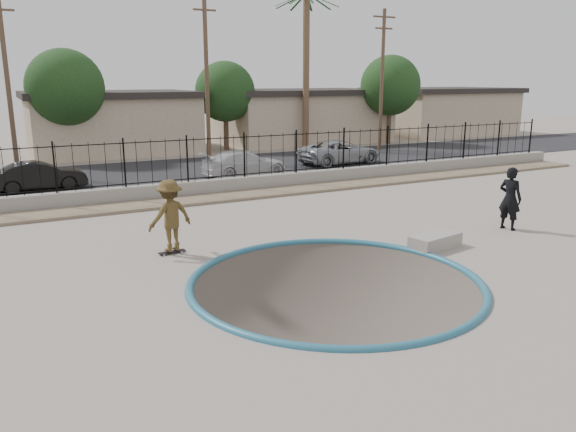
{
  "coord_description": "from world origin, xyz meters",
  "views": [
    {
      "loc": [
        -6.75,
        -11.6,
        4.71
      ],
      "look_at": [
        0.29,
        2.0,
        0.94
      ],
      "focal_mm": 35.0,
      "sensor_mm": 36.0,
      "label": 1
    }
  ],
  "objects_px": {
    "concrete_ledge": "(435,241)",
    "car_d": "(340,152)",
    "car_b": "(39,176)",
    "skater": "(170,219)",
    "videographer": "(510,198)",
    "skateboard": "(172,252)",
    "car_c": "(245,164)"
  },
  "relations": [
    {
      "from": "skateboard",
      "to": "skater",
      "type": "bearing_deg",
      "value": 0.0
    },
    {
      "from": "concrete_ledge",
      "to": "car_c",
      "type": "bearing_deg",
      "value": 90.58
    },
    {
      "from": "videographer",
      "to": "skateboard",
      "type": "bearing_deg",
      "value": 62.04
    },
    {
      "from": "skateboard",
      "to": "videographer",
      "type": "relative_size",
      "value": 0.38
    },
    {
      "from": "concrete_ledge",
      "to": "car_b",
      "type": "relative_size",
      "value": 0.43
    },
    {
      "from": "skater",
      "to": "concrete_ledge",
      "type": "distance_m",
      "value": 7.46
    },
    {
      "from": "skater",
      "to": "car_d",
      "type": "relative_size",
      "value": 0.41
    },
    {
      "from": "videographer",
      "to": "concrete_ledge",
      "type": "height_order",
      "value": "videographer"
    },
    {
      "from": "skateboard",
      "to": "car_d",
      "type": "xyz_separation_m",
      "value": [
        13.03,
        11.87,
        0.65
      ]
    },
    {
      "from": "videographer",
      "to": "car_b",
      "type": "bearing_deg",
      "value": 28.3
    },
    {
      "from": "skater",
      "to": "concrete_ledge",
      "type": "relative_size",
      "value": 1.23
    },
    {
      "from": "concrete_ledge",
      "to": "car_d",
      "type": "xyz_separation_m",
      "value": [
        6.22,
        14.8,
        0.5
      ]
    },
    {
      "from": "concrete_ledge",
      "to": "car_d",
      "type": "bearing_deg",
      "value": 67.21
    },
    {
      "from": "videographer",
      "to": "car_c",
      "type": "relative_size",
      "value": 0.47
    },
    {
      "from": "concrete_ledge",
      "to": "car_b",
      "type": "distance_m",
      "value": 17.0
    },
    {
      "from": "skater",
      "to": "concrete_ledge",
      "type": "xyz_separation_m",
      "value": [
        6.81,
        -2.93,
        -0.78
      ]
    },
    {
      "from": "videographer",
      "to": "car_d",
      "type": "height_order",
      "value": "videographer"
    },
    {
      "from": "skater",
      "to": "concrete_ledge",
      "type": "height_order",
      "value": "skater"
    },
    {
      "from": "skateboard",
      "to": "concrete_ledge",
      "type": "relative_size",
      "value": 0.48
    },
    {
      "from": "concrete_ledge",
      "to": "skateboard",
      "type": "bearing_deg",
      "value": 156.72
    },
    {
      "from": "videographer",
      "to": "car_d",
      "type": "xyz_separation_m",
      "value": [
        2.75,
        14.28,
        -0.3
      ]
    },
    {
      "from": "skater",
      "to": "skateboard",
      "type": "relative_size",
      "value": 2.58
    },
    {
      "from": "videographer",
      "to": "car_b",
      "type": "relative_size",
      "value": 0.54
    },
    {
      "from": "concrete_ledge",
      "to": "car_b",
      "type": "xyz_separation_m",
      "value": [
        -9.32,
        14.21,
        0.45
      ]
    },
    {
      "from": "concrete_ledge",
      "to": "car_b",
      "type": "height_order",
      "value": "car_b"
    },
    {
      "from": "car_b",
      "to": "car_d",
      "type": "relative_size",
      "value": 0.78
    },
    {
      "from": "skateboard",
      "to": "videographer",
      "type": "bearing_deg",
      "value": -18.37
    },
    {
      "from": "car_d",
      "to": "videographer",
      "type": "bearing_deg",
      "value": 163.25
    },
    {
      "from": "skater",
      "to": "skateboard",
      "type": "bearing_deg",
      "value": 180.0
    },
    {
      "from": "concrete_ledge",
      "to": "car_b",
      "type": "bearing_deg",
      "value": 123.27
    },
    {
      "from": "skateboard",
      "to": "car_c",
      "type": "bearing_deg",
      "value": 52.44
    },
    {
      "from": "videographer",
      "to": "concrete_ledge",
      "type": "distance_m",
      "value": 3.6
    }
  ]
}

